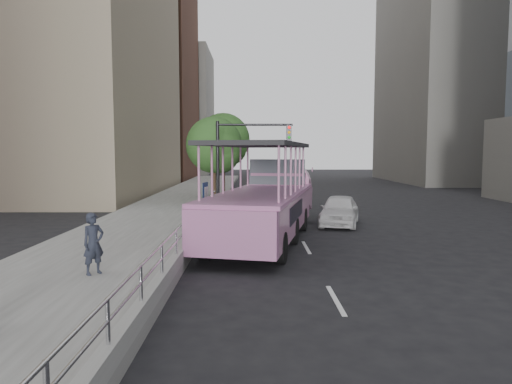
{
  "coord_description": "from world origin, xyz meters",
  "views": [
    {
      "loc": [
        -0.97,
        -12.57,
        3.51
      ],
      "look_at": [
        -0.86,
        3.37,
        2.11
      ],
      "focal_mm": 32.0,
      "sensor_mm": 36.0,
      "label": 1
    }
  ],
  "objects": [
    {
      "name": "midrise_brick",
      "position": [
        -18.0,
        48.0,
        13.0
      ],
      "size": [
        18.0,
        16.0,
        26.0
      ],
      "primitive_type": "cube",
      "color": "brown",
      "rests_on": "ground"
    },
    {
      "name": "sidewalk",
      "position": [
        -5.75,
        10.0,
        0.15
      ],
      "size": [
        5.5,
        80.0,
        0.3
      ],
      "primitive_type": "cube",
      "color": "#A2A19C",
      "rests_on": "ground"
    },
    {
      "name": "parking_sign",
      "position": [
        -2.64,
        3.39,
        1.57
      ],
      "size": [
        0.14,
        0.55,
        2.45
      ],
      "color": "black",
      "rests_on": "ground"
    },
    {
      "name": "traffic_signal",
      "position": [
        -1.7,
        12.5,
        3.5
      ],
      "size": [
        4.2,
        0.32,
        5.2
      ],
      "color": "black",
      "rests_on": "ground"
    },
    {
      "name": "street_tree_far",
      "position": [
        -3.1,
        21.93,
        4.31
      ],
      "size": [
        3.97,
        3.97,
        6.45
      ],
      "color": "#3C291B",
      "rests_on": "ground"
    },
    {
      "name": "ground",
      "position": [
        0.0,
        0.0,
        0.0
      ],
      "size": [
        160.0,
        160.0,
        0.0
      ],
      "primitive_type": "plane",
      "color": "black"
    },
    {
      "name": "street_tree_near",
      "position": [
        -3.3,
        15.93,
        3.82
      ],
      "size": [
        3.52,
        3.52,
        5.72
      ],
      "color": "#3C291B",
      "rests_on": "ground"
    },
    {
      "name": "duck_boat",
      "position": [
        -0.36,
        6.19,
        1.44
      ],
      "size": [
        5.21,
        11.97,
        3.87
      ],
      "color": "black",
      "rests_on": "ground"
    },
    {
      "name": "kerb_wall",
      "position": [
        -3.12,
        2.0,
        0.48
      ],
      "size": [
        0.24,
        30.0,
        0.36
      ],
      "primitive_type": "cube",
      "color": "#ABABA6",
      "rests_on": "sidewalk"
    },
    {
      "name": "guardrail",
      "position": [
        -3.12,
        2.0,
        1.14
      ],
      "size": [
        0.07,
        22.0,
        0.71
      ],
      "color": "#BCBCC1",
      "rests_on": "kerb_wall"
    },
    {
      "name": "midrise_stone_b",
      "position": [
        -16.0,
        64.0,
        10.0
      ],
      "size": [
        16.0,
        14.0,
        20.0
      ],
      "primitive_type": "cube",
      "color": "slate",
      "rests_on": "ground"
    },
    {
      "name": "pedestrian_near",
      "position": [
        -5.16,
        -0.75,
        1.11
      ],
      "size": [
        0.69,
        0.71,
        1.63
      ],
      "primitive_type": "imported",
      "rotation": [
        0.0,
        0.0,
        0.86
      ],
      "color": "#232734",
      "rests_on": "sidewalk"
    },
    {
      "name": "car",
      "position": [
        3.22,
        9.3,
        0.73
      ],
      "size": [
        2.77,
        4.56,
        1.45
      ],
      "primitive_type": "imported",
      "rotation": [
        0.0,
        0.0,
        -0.26
      ],
      "color": "silver",
      "rests_on": "ground"
    },
    {
      "name": "midrise_stone_a",
      "position": [
        26.0,
        42.0,
        16.0
      ],
      "size": [
        20.0,
        20.0,
        32.0
      ],
      "primitive_type": "cube",
      "color": "slate",
      "rests_on": "ground"
    }
  ]
}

